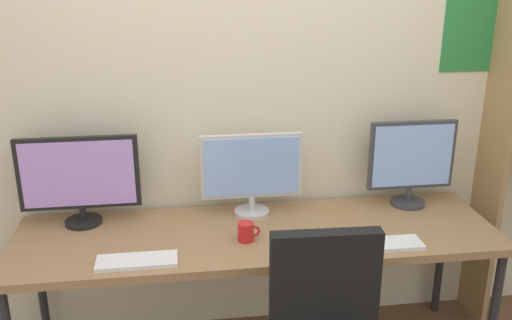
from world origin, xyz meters
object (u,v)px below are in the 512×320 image
at_px(monitor_center, 252,171).
at_px(coffee_mug, 246,232).
at_px(monitor_right, 411,160).
at_px(keyboard_left, 137,261).
at_px(keyboard_right, 385,244).
at_px(computer_mouse, 320,249).
at_px(desk, 257,241).
at_px(monitor_left, 79,177).

bearing_deg(monitor_center, coffee_mug, -102.20).
bearing_deg(coffee_mug, monitor_right, 18.05).
xyz_separation_m(keyboard_left, keyboard_right, (1.12, 0.00, 0.00)).
bearing_deg(coffee_mug, computer_mouse, -27.29).
height_order(monitor_center, computer_mouse, monitor_center).
distance_m(desk, monitor_right, 0.92).
distance_m(monitor_left, keyboard_right, 1.49).
relative_size(monitor_left, coffee_mug, 5.47).
bearing_deg(keyboard_right, coffee_mug, 166.85).
bearing_deg(monitor_right, keyboard_left, -162.53).
bearing_deg(monitor_right, coffee_mug, -161.95).
distance_m(monitor_right, keyboard_right, 0.58).
height_order(monitor_right, keyboard_right, monitor_right).
distance_m(desk, computer_mouse, 0.36).
bearing_deg(desk, monitor_left, 165.91).
height_order(monitor_right, keyboard_left, monitor_right).
height_order(monitor_left, coffee_mug, monitor_left).
relative_size(desk, keyboard_left, 6.68).
bearing_deg(desk, keyboard_left, -157.67).
height_order(keyboard_right, coffee_mug, coffee_mug).
height_order(desk, computer_mouse, computer_mouse).
bearing_deg(desk, computer_mouse, -44.66).
relative_size(monitor_left, monitor_center, 1.12).
relative_size(desk, monitor_right, 5.03).
height_order(desk, keyboard_left, keyboard_left).
xyz_separation_m(monitor_center, keyboard_left, (-0.56, -0.44, -0.22)).
relative_size(monitor_center, keyboard_left, 1.48).
relative_size(monitor_right, keyboard_right, 1.36).
relative_size(desk, monitor_center, 4.53).
bearing_deg(monitor_right, computer_mouse, -142.54).
bearing_deg(coffee_mug, monitor_center, 77.80).
height_order(monitor_center, monitor_right, monitor_right).
relative_size(monitor_center, coffee_mug, 4.86).
bearing_deg(desk, keyboard_right, -22.33).
height_order(desk, keyboard_right, keyboard_right).
distance_m(monitor_left, keyboard_left, 0.58).
height_order(computer_mouse, coffee_mug, coffee_mug).
relative_size(monitor_left, keyboard_left, 1.66).
height_order(monitor_right, coffee_mug, monitor_right).
xyz_separation_m(monitor_left, keyboard_right, (1.41, -0.44, -0.23)).
height_order(monitor_left, keyboard_right, monitor_left).
xyz_separation_m(monitor_center, monitor_right, (0.85, -0.00, 0.02)).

